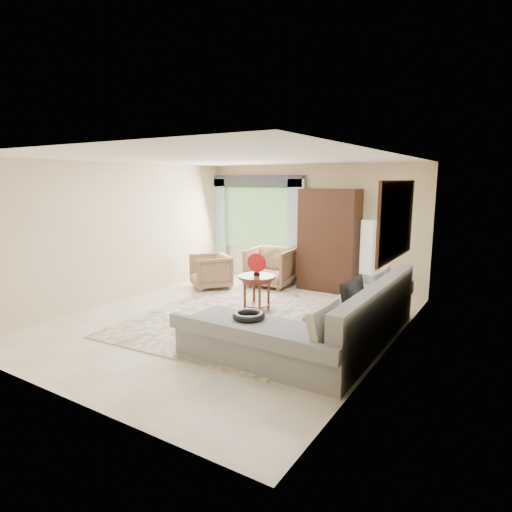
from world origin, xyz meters
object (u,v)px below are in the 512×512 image
Objects in this scene: sectional_sofa at (330,327)px; coffee_table at (257,293)px; armchair_left at (211,272)px; armchair_right at (270,267)px; tv_screen at (354,296)px; potted_plant at (216,263)px; floor_lamp at (367,258)px; armoire at (329,240)px.

sectional_sofa reaches higher than coffee_table.
armchair_left is at bearing 152.66° from coffee_table.
armchair_left is 0.85× the size of armchair_right.
sectional_sofa is 4.68× the size of tv_screen.
tv_screen reaches higher than sectional_sofa.
armchair_right is at bearing -14.06° from potted_plant.
floor_lamp reaches higher than armchair_left.
sectional_sofa is at bearing -34.97° from potted_plant.
armchair_right is at bearing 76.09° from armchair_left.
armchair_left is at bearing 153.52° from sectional_sofa.
armoire reaches higher than armchair_right.
tv_screen is at bearing 15.13° from armchair_left.
armchair_left is 0.38× the size of armoire.
floor_lamp is at bearing 98.33° from sectional_sofa.
armoire is (1.16, 0.41, 0.63)m from armchair_right.
armchair_right is at bearing -160.46° from armoire.
armchair_right is (1.01, 0.79, 0.06)m from armchair_left.
coffee_table is at bearing -120.53° from floor_lamp.
armchair_left reaches higher than coffee_table.
armchair_left is at bearing -156.96° from floor_lamp.
sectional_sofa is 1.88m from coffee_table.
armchair_right is 0.62× the size of floor_lamp.
sectional_sofa is 3.71× the size of armchair_right.
floor_lamp is at bearing 103.98° from tv_screen.
coffee_table is (-1.70, 0.81, 0.06)m from sectional_sofa.
tv_screen is at bearing -46.91° from armchair_right.
armoire is (2.17, 1.20, 0.69)m from armchair_left.
potted_plant is 3.07m from armoire.
sectional_sofa reaches higher than armchair_left.
armchair_right is 0.44× the size of armoire.
armchair_right is 1.88m from potted_plant.
coffee_table is 0.69× the size of armchair_right.
potted_plant is (-0.80, 1.25, -0.10)m from armchair_left.
sectional_sofa is 6.60× the size of potted_plant.
sectional_sofa is at bearing 11.55° from armchair_left.
tv_screen is 1.15× the size of coffee_table.
armchair_left is 0.53× the size of floor_lamp.
coffee_table is 3.29m from potted_plant.
coffee_table is 0.82× the size of armchair_left.
floor_lamp is (2.97, 1.26, 0.39)m from armchair_left.
sectional_sofa is at bearing -51.65° from armchair_right.
coffee_table is 0.43× the size of floor_lamp.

